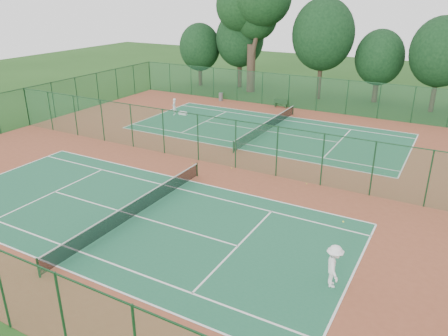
{
  "coord_description": "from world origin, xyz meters",
  "views": [
    {
      "loc": [
        14.7,
        -25.32,
        11.59
      ],
      "look_at": [
        2.77,
        -3.87,
        1.6
      ],
      "focal_mm": 35.0,
      "sensor_mm": 36.0,
      "label": 1
    }
  ],
  "objects_px": {
    "bench": "(281,103)",
    "kit_bag": "(183,113)",
    "player_near": "(334,266)",
    "trash_bin": "(221,97)",
    "big_tree": "(254,5)",
    "player_far": "(174,107)"
  },
  "relations": [
    {
      "from": "bench",
      "to": "kit_bag",
      "type": "relative_size",
      "value": 1.75
    },
    {
      "from": "player_near",
      "to": "trash_bin",
      "type": "relative_size",
      "value": 2.2
    },
    {
      "from": "bench",
      "to": "big_tree",
      "type": "xyz_separation_m",
      "value": [
        -6.22,
        5.82,
        9.55
      ]
    },
    {
      "from": "player_far",
      "to": "trash_bin",
      "type": "distance_m",
      "value": 7.71
    },
    {
      "from": "trash_bin",
      "to": "kit_bag",
      "type": "xyz_separation_m",
      "value": [
        -0.33,
        -7.19,
        -0.28
      ]
    },
    {
      "from": "player_far",
      "to": "player_near",
      "type": "bearing_deg",
      "value": 28.22
    },
    {
      "from": "player_near",
      "to": "bench",
      "type": "bearing_deg",
      "value": 2.42
    },
    {
      "from": "player_near",
      "to": "bench",
      "type": "relative_size",
      "value": 1.28
    },
    {
      "from": "player_far",
      "to": "big_tree",
      "type": "relative_size",
      "value": 0.12
    },
    {
      "from": "bench",
      "to": "player_near",
      "type": "bearing_deg",
      "value": -67.85
    },
    {
      "from": "player_near",
      "to": "player_far",
      "type": "height_order",
      "value": "player_near"
    },
    {
      "from": "trash_bin",
      "to": "kit_bag",
      "type": "distance_m",
      "value": 7.21
    },
    {
      "from": "player_near",
      "to": "trash_bin",
      "type": "xyz_separation_m",
      "value": [
        -20.62,
        26.96,
        -0.54
      ]
    },
    {
      "from": "trash_bin",
      "to": "big_tree",
      "type": "height_order",
      "value": "big_tree"
    },
    {
      "from": "kit_bag",
      "to": "player_far",
      "type": "bearing_deg",
      "value": -149.42
    },
    {
      "from": "player_near",
      "to": "big_tree",
      "type": "height_order",
      "value": "big_tree"
    },
    {
      "from": "player_near",
      "to": "kit_bag",
      "type": "height_order",
      "value": "player_near"
    },
    {
      "from": "kit_bag",
      "to": "big_tree",
      "type": "relative_size",
      "value": 0.06
    },
    {
      "from": "player_near",
      "to": "kit_bag",
      "type": "bearing_deg",
      "value": 22.83
    },
    {
      "from": "player_far",
      "to": "trash_bin",
      "type": "bearing_deg",
      "value": 152.1
    },
    {
      "from": "player_far",
      "to": "trash_bin",
      "type": "relative_size",
      "value": 1.9
    },
    {
      "from": "player_near",
      "to": "kit_bag",
      "type": "xyz_separation_m",
      "value": [
        -20.95,
        19.77,
        -0.81
      ]
    }
  ]
}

